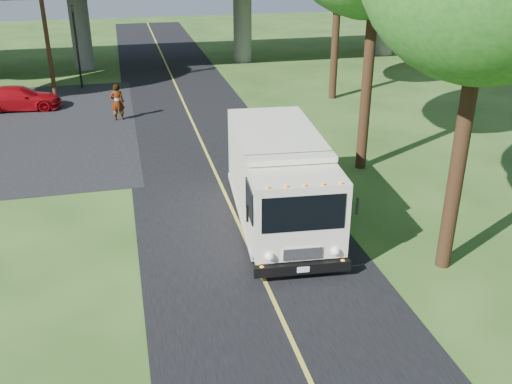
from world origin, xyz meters
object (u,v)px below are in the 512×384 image
object	(u,v)px
traffic_signal	(76,38)
utility_pole	(44,20)
step_van	(279,178)
pedestrian	(117,102)
red_sedan	(19,98)

from	to	relation	value
traffic_signal	utility_pole	bearing A→B (deg)	-126.87
step_van	utility_pole	bearing A→B (deg)	119.69
traffic_signal	pedestrian	xyz separation A→B (m)	(2.20, -7.61, -2.21)
pedestrian	step_van	bearing A→B (deg)	108.30
utility_pole	pedestrian	size ratio (longest dim) A/B	4.54
traffic_signal	utility_pole	world-z (taller)	utility_pole
utility_pole	traffic_signal	bearing A→B (deg)	53.13
utility_pole	red_sedan	distance (m)	4.84
utility_pole	step_van	world-z (taller)	utility_pole
red_sedan	traffic_signal	bearing A→B (deg)	-34.31
traffic_signal	utility_pole	xyz separation A→B (m)	(-1.50, -2.00, 1.40)
utility_pole	step_van	distance (m)	21.34
utility_pole	step_van	xyz separation A→B (m)	(8.88, -19.20, -2.87)
traffic_signal	pedestrian	distance (m)	8.22
traffic_signal	red_sedan	size ratio (longest dim) A/B	1.13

